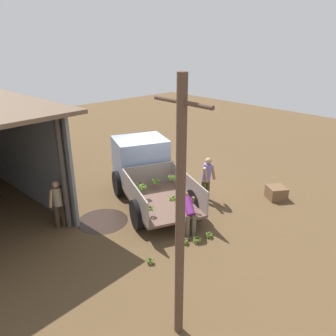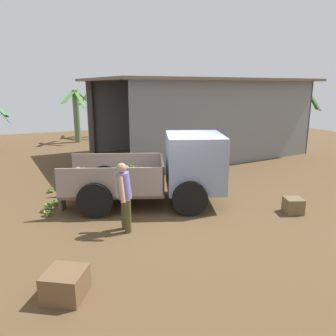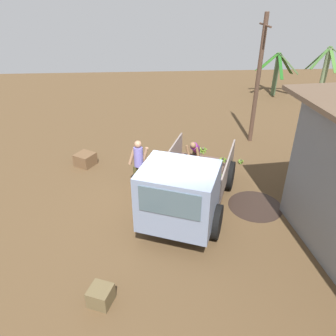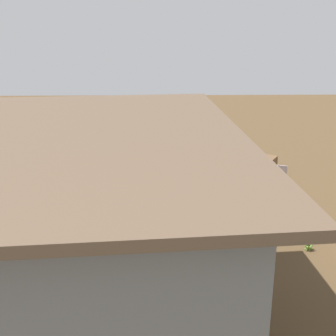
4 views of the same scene
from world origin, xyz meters
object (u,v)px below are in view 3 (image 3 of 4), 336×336
(banana_bunch_on_ground_0, at_px, (206,162))
(person_worker_loading, at_px, (195,152))
(banana_bunch_on_ground_3, at_px, (186,160))
(wooden_crate_0, at_px, (85,159))
(banana_bunch_on_ground_1, at_px, (241,161))
(person_foreground_visitor, at_px, (139,162))
(person_bystander_near_shed, at_px, (305,193))
(cargo_truck, at_px, (183,192))
(utility_pole, at_px, (258,80))
(banana_bunch_on_ground_2, at_px, (198,160))
(wooden_crate_1, at_px, (101,296))

(banana_bunch_on_ground_0, bearing_deg, person_worker_loading, -54.97)
(banana_bunch_on_ground_3, bearing_deg, wooden_crate_0, -90.16)
(person_worker_loading, xyz_separation_m, banana_bunch_on_ground_1, (-0.35, 1.81, -0.64))
(person_foreground_visitor, xyz_separation_m, banana_bunch_on_ground_3, (-1.63, 1.73, -0.84))
(person_bystander_near_shed, height_order, wooden_crate_0, person_bystander_near_shed)
(person_foreground_visitor, relative_size, person_worker_loading, 1.35)
(cargo_truck, distance_m, banana_bunch_on_ground_3, 3.84)
(person_worker_loading, distance_m, person_bystander_near_shed, 4.02)
(banana_bunch_on_ground_0, bearing_deg, cargo_truck, -20.54)
(cargo_truck, height_order, person_bystander_near_shed, cargo_truck)
(cargo_truck, bearing_deg, person_bystander_near_shed, 112.25)
(person_bystander_near_shed, xyz_separation_m, wooden_crate_0, (-3.62, -6.72, -0.63))
(cargo_truck, relative_size, person_bystander_near_shed, 3.17)
(cargo_truck, bearing_deg, wooden_crate_0, -117.16)
(utility_pole, distance_m, wooden_crate_0, 7.41)
(person_bystander_near_shed, height_order, banana_bunch_on_ground_1, person_bystander_near_shed)
(cargo_truck, bearing_deg, banana_bunch_on_ground_2, -174.08)
(utility_pole, relative_size, wooden_crate_0, 8.05)
(cargo_truck, xyz_separation_m, banana_bunch_on_ground_1, (-3.41, 2.59, -1.00))
(person_foreground_visitor, height_order, person_worker_loading, person_foreground_visitor)
(banana_bunch_on_ground_2, bearing_deg, person_worker_loading, -20.46)
(banana_bunch_on_ground_1, relative_size, wooden_crate_1, 0.45)
(banana_bunch_on_ground_1, bearing_deg, banana_bunch_on_ground_3, -97.21)
(person_bystander_near_shed, distance_m, wooden_crate_1, 6.07)
(banana_bunch_on_ground_2, xyz_separation_m, banana_bunch_on_ground_3, (-0.06, -0.47, -0.02))
(person_bystander_near_shed, bearing_deg, banana_bunch_on_ground_1, -168.67)
(banana_bunch_on_ground_0, height_order, banana_bunch_on_ground_2, banana_bunch_on_ground_2)
(person_foreground_visitor, bearing_deg, person_worker_loading, -64.16)
(banana_bunch_on_ground_3, bearing_deg, cargo_truck, -8.01)
(person_bystander_near_shed, height_order, banana_bunch_on_ground_2, person_bystander_near_shed)
(banana_bunch_on_ground_0, bearing_deg, person_bystander_near_shed, 33.12)
(person_worker_loading, height_order, person_bystander_near_shed, person_bystander_near_shed)
(cargo_truck, bearing_deg, banana_bunch_on_ground_3, -166.76)
(cargo_truck, distance_m, utility_pole, 6.65)
(cargo_truck, height_order, banana_bunch_on_ground_0, cargo_truck)
(person_worker_loading, relative_size, wooden_crate_1, 2.64)
(wooden_crate_1, bearing_deg, person_foreground_visitor, 170.18)
(utility_pole, height_order, person_foreground_visitor, utility_pole)
(wooden_crate_0, xyz_separation_m, wooden_crate_1, (6.19, 1.26, -0.02))
(banana_bunch_on_ground_2, relative_size, wooden_crate_1, 0.58)
(wooden_crate_1, bearing_deg, wooden_crate_0, -168.47)
(wooden_crate_0, bearing_deg, wooden_crate_1, 11.53)
(cargo_truck, height_order, utility_pole, utility_pole)
(cargo_truck, relative_size, banana_bunch_on_ground_3, 22.05)
(banana_bunch_on_ground_2, bearing_deg, wooden_crate_1, -26.08)
(cargo_truck, xyz_separation_m, banana_bunch_on_ground_0, (-3.40, 1.28, -1.00))
(banana_bunch_on_ground_1, xyz_separation_m, banana_bunch_on_ground_2, (-0.20, -1.60, 0.02))
(wooden_crate_0, height_order, wooden_crate_1, wooden_crate_0)
(person_worker_loading, relative_size, wooden_crate_0, 1.96)
(banana_bunch_on_ground_1, bearing_deg, banana_bunch_on_ground_0, -89.89)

